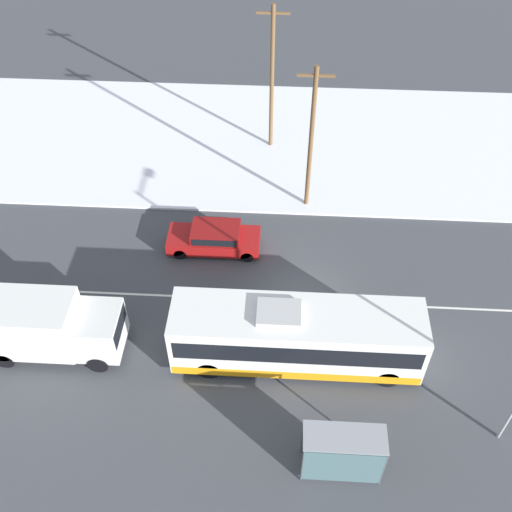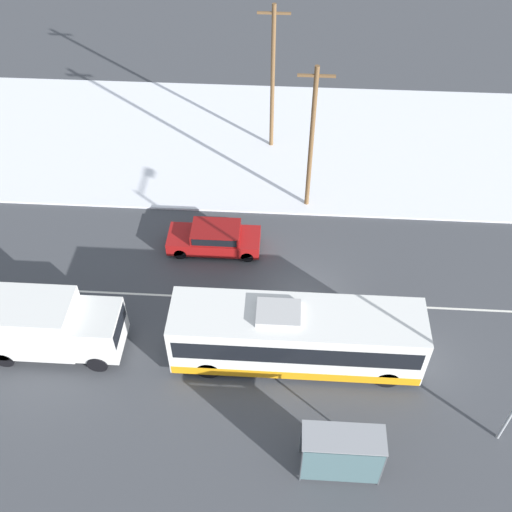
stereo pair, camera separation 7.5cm
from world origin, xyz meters
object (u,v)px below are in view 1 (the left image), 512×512
at_px(box_truck, 43,325).
at_px(pedestrian_at_stop, 322,431).
at_px(sedan_car, 215,237).
at_px(utility_pole_snowlot, 272,78).
at_px(utility_pole_roadside, 311,139).
at_px(city_bus, 297,336).
at_px(bus_shelter, 344,454).

height_order(box_truck, pedestrian_at_stop, box_truck).
xyz_separation_m(sedan_car, utility_pole_snowlot, (2.49, 9.22, 3.85)).
height_order(utility_pole_roadside, utility_pole_snowlot, utility_pole_snowlot).
distance_m(city_bus, box_truck, 10.82).
xyz_separation_m(sedan_car, bus_shelter, (5.94, -11.76, 0.88)).
distance_m(box_truck, sedan_car, 9.43).
bearing_deg(utility_pole_snowlot, utility_pole_roadside, -68.05).
xyz_separation_m(city_bus, utility_pole_roadside, (0.50, 10.31, 2.83)).
distance_m(box_truck, pedestrian_at_stop, 12.49).
distance_m(box_truck, utility_pole_roadside, 15.62).
xyz_separation_m(pedestrian_at_stop, utility_pole_roadside, (-0.54, 14.30, 3.39)).
bearing_deg(city_bus, sedan_car, 122.66).
bearing_deg(sedan_car, pedestrian_at_stop, 116.40).
bearing_deg(pedestrian_at_stop, sedan_car, 116.40).
xyz_separation_m(box_truck, bus_shelter, (12.55, -5.10, 0.04)).
bearing_deg(bus_shelter, sedan_car, 116.79).
distance_m(sedan_car, utility_pole_snowlot, 10.30).
relative_size(city_bus, box_truck, 1.65).
height_order(box_truck, utility_pole_roadside, utility_pole_roadside).
height_order(box_truck, sedan_car, box_truck).
xyz_separation_m(city_bus, utility_pole_snowlot, (-1.71, 15.79, 3.08)).
bearing_deg(sedan_car, utility_pole_snowlot, -105.13).
distance_m(box_truck, bus_shelter, 13.55).
distance_m(city_bus, bus_shelter, 5.48).
relative_size(box_truck, pedestrian_at_stop, 3.88).
relative_size(city_bus, pedestrian_at_stop, 6.41).
relative_size(city_bus, bus_shelter, 3.52).
xyz_separation_m(bus_shelter, utility_pole_roadside, (-1.23, 15.51, 2.72)).
relative_size(sedan_car, utility_pole_roadside, 0.56).
distance_m(bus_shelter, utility_pole_snowlot, 21.48).
distance_m(city_bus, pedestrian_at_stop, 4.16).
bearing_deg(pedestrian_at_stop, utility_pole_roadside, 92.15).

